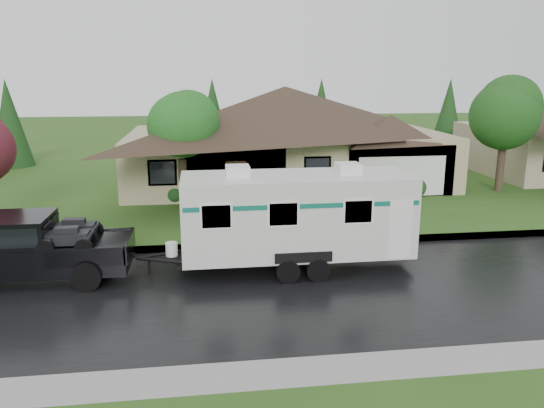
# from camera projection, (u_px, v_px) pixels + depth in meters

# --- Properties ---
(ground) EXTENTS (140.00, 140.00, 0.00)m
(ground) POSITION_uv_depth(u_px,v_px,m) (291.00, 266.00, 18.24)
(ground) COLOR #29541A
(ground) RESTS_ON ground
(road) EXTENTS (140.00, 8.00, 0.01)m
(road) POSITION_uv_depth(u_px,v_px,m) (301.00, 289.00, 16.31)
(road) COLOR black
(road) RESTS_ON ground
(curb) EXTENTS (140.00, 0.50, 0.15)m
(curb) POSITION_uv_depth(u_px,v_px,m) (281.00, 244.00, 20.39)
(curb) COLOR gray
(curb) RESTS_ON ground
(lawn) EXTENTS (140.00, 26.00, 0.15)m
(lawn) POSITION_uv_depth(u_px,v_px,m) (250.00, 180.00, 32.66)
(lawn) COLOR #29541A
(lawn) RESTS_ON ground
(house_main) EXTENTS (19.44, 10.80, 6.90)m
(house_main) POSITION_uv_depth(u_px,v_px,m) (290.00, 124.00, 31.00)
(house_main) COLOR tan
(house_main) RESTS_ON lawn
(tree_left_green) EXTENTS (3.35, 3.35, 5.55)m
(tree_left_green) POSITION_uv_depth(u_px,v_px,m) (181.00, 128.00, 24.35)
(tree_left_green) COLOR #382B1E
(tree_left_green) RESTS_ON lawn
(tree_right_green) EXTENTS (3.73, 3.73, 6.17)m
(tree_right_green) POSITION_uv_depth(u_px,v_px,m) (506.00, 113.00, 28.32)
(tree_right_green) COLOR #382B1E
(tree_right_green) RESTS_ON lawn
(shrub_row) EXTENTS (13.60, 1.00, 1.00)m
(shrub_row) POSITION_uv_depth(u_px,v_px,m) (299.00, 189.00, 27.29)
(shrub_row) COLOR #143814
(shrub_row) RESTS_ON lawn
(pickup_truck) EXTENTS (6.46, 2.45, 2.15)m
(pickup_truck) POSITION_uv_depth(u_px,v_px,m) (20.00, 247.00, 16.65)
(pickup_truck) COLOR black
(pickup_truck) RESTS_ON ground
(travel_trailer) EXTENTS (7.96, 2.80, 3.57)m
(travel_trailer) POSITION_uv_depth(u_px,v_px,m) (296.00, 214.00, 17.62)
(travel_trailer) COLOR silver
(travel_trailer) RESTS_ON ground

